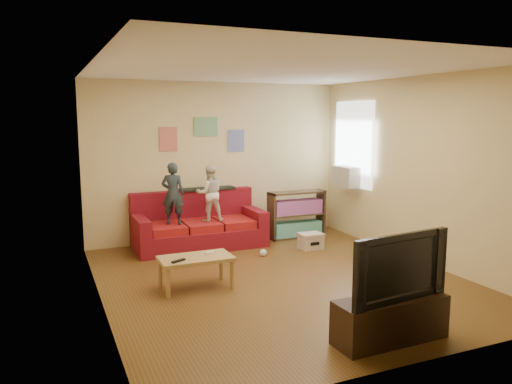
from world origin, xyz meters
name	(u,v)px	position (x,y,z in m)	size (l,w,h in m)	color
room_shell	(281,177)	(0.00, 0.00, 1.35)	(4.52, 5.02, 2.72)	brown
sofa	(198,228)	(-0.49, 2.07, 0.31)	(2.09, 0.96, 0.92)	maroon
child_a	(173,194)	(-0.94, 1.90, 0.93)	(0.36, 0.23, 0.98)	#243035
child_b	(210,193)	(-0.34, 1.90, 0.90)	(0.44, 0.35, 0.91)	silver
coffee_table	(196,261)	(-1.11, 0.11, 0.35)	(0.90, 0.49, 0.40)	tan
remote	(178,261)	(-1.36, -0.01, 0.41)	(0.19, 0.05, 0.02)	black
game_controller	(210,253)	(-0.91, 0.16, 0.42)	(0.15, 0.04, 0.03)	silver
bookshelf	(297,217)	(1.29, 1.97, 0.36)	(1.02, 0.31, 0.82)	#453723
window	(354,144)	(2.22, 1.65, 1.64)	(0.04, 1.08, 1.48)	white
ac_unit	(347,176)	(2.10, 1.65, 1.08)	(0.28, 0.55, 0.35)	#B7B2A3
artwork_left	(168,139)	(-0.85, 2.48, 1.75)	(0.30, 0.01, 0.40)	#D87266
artwork_center	(206,127)	(-0.20, 2.48, 1.95)	(0.42, 0.01, 0.32)	#72B27F
artwork_right	(236,141)	(0.35, 2.48, 1.70)	(0.30, 0.01, 0.38)	#727FCC
file_box	(311,241)	(1.13, 1.17, 0.13)	(0.37, 0.28, 0.26)	beige
tv_stand	(390,319)	(0.16, -2.04, 0.21)	(1.13, 0.38, 0.42)	black
television	(393,265)	(0.16, -2.04, 0.75)	(1.12, 0.15, 0.65)	black
tissue	(263,253)	(0.24, 1.08, 0.05)	(0.11, 0.11, 0.11)	silver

